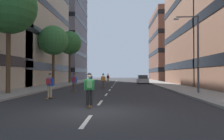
{
  "coord_description": "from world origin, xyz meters",
  "views": [
    {
      "loc": [
        1.28,
        -9.71,
        1.71
      ],
      "look_at": [
        0.0,
        18.46,
        2.24
      ],
      "focal_mm": 34.24,
      "sensor_mm": 36.0,
      "label": 1
    }
  ],
  "objects": [
    {
      "name": "sidewalk_left",
      "position": [
        -8.07,
        25.33,
        0.07
      ],
      "size": [
        3.75,
        61.91,
        0.14
      ],
      "primitive_type": "cube",
      "color": "gray",
      "rests_on": "ground_plane"
    },
    {
      "name": "street_tree_near",
      "position": [
        -8.07,
        19.05,
        6.29
      ],
      "size": [
        4.04,
        4.04,
        8.2
      ],
      "color": "#4C3823",
      "rests_on": "sidewalk_left"
    },
    {
      "name": "building_right_far",
      "position": [
        16.2,
        49.97,
        9.29
      ],
      "size": [
        12.63,
        17.88,
        18.39
      ],
      "color": "brown",
      "rests_on": "ground_plane"
    },
    {
      "name": "skater_3",
      "position": [
        -3.3,
        10.57,
        1.02
      ],
      "size": [
        0.54,
        0.91,
        1.78
      ],
      "color": "brown",
      "rests_on": "ground_plane"
    },
    {
      "name": "skater_1",
      "position": [
        -3.88,
        25.81,
        0.98
      ],
      "size": [
        0.55,
        0.92,
        1.78
      ],
      "color": "brown",
      "rests_on": "ground_plane"
    },
    {
      "name": "street_tree_mid",
      "position": [
        -8.07,
        7.45,
        7.34
      ],
      "size": [
        4.61,
        4.61,
        9.53
      ],
      "color": "#4C3823",
      "rests_on": "sidewalk_left"
    },
    {
      "name": "sidewalk_right",
      "position": [
        8.07,
        25.33,
        0.07
      ],
      "size": [
        3.75,
        61.91,
        0.14
      ],
      "primitive_type": "cube",
      "color": "gray",
      "rests_on": "ground_plane"
    },
    {
      "name": "lane_markings",
      "position": [
        0.0,
        23.0,
        0.0
      ],
      "size": [
        0.16,
        52.2,
        0.01
      ],
      "color": "silver",
      "rests_on": "ground_plane"
    },
    {
      "name": "skater_0",
      "position": [
        -1.3,
        30.41,
        1.02
      ],
      "size": [
        0.54,
        0.91,
        1.78
      ],
      "color": "brown",
      "rests_on": "ground_plane"
    },
    {
      "name": "street_tree_far",
      "position": [
        -8.07,
        28.2,
        7.28
      ],
      "size": [
        4.19,
        4.19,
        9.28
      ],
      "color": "#4C3823",
      "rests_on": "sidewalk_left"
    },
    {
      "name": "skater_4",
      "position": [
        -0.92,
        15.65,
        0.98
      ],
      "size": [
        0.55,
        0.91,
        1.78
      ],
      "color": "brown",
      "rests_on": "ground_plane"
    },
    {
      "name": "streetlamp_right",
      "position": [
        7.33,
        8.47,
        4.14
      ],
      "size": [
        2.13,
        0.3,
        6.5
      ],
      "color": "#3F3F44",
      "rests_on": "sidewalk_right"
    },
    {
      "name": "parked_car_near",
      "position": [
        5.0,
        28.72,
        0.7
      ],
      "size": [
        1.82,
        4.4,
        1.52
      ],
      "color": "#B2B7BF",
      "rests_on": "ground_plane"
    },
    {
      "name": "ground_plane",
      "position": [
        0.0,
        22.51,
        0.0
      ],
      "size": [
        135.08,
        135.08,
        0.0
      ],
      "primitive_type": "plane",
      "color": "#28282B"
    },
    {
      "name": "skater_2",
      "position": [
        -3.72,
        4.89,
        1.02
      ],
      "size": [
        0.57,
        0.92,
        1.78
      ],
      "color": "brown",
      "rests_on": "ground_plane"
    },
    {
      "name": "building_left_far",
      "position": [
        -16.2,
        49.97,
        15.85
      ],
      "size": [
        12.63,
        18.19,
        31.52
      ],
      "color": "slate",
      "rests_on": "ground_plane"
    },
    {
      "name": "building_right_mid",
      "position": [
        16.2,
        24.72,
        10.08
      ],
      "size": [
        12.63,
        17.38,
        19.98
      ],
      "color": "#9E6B51",
      "rests_on": "ground_plane"
    },
    {
      "name": "skater_5",
      "position": [
        -0.39,
        1.21,
        1.02
      ],
      "size": [
        0.57,
        0.92,
        1.78
      ],
      "color": "brown",
      "rests_on": "ground_plane"
    }
  ]
}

